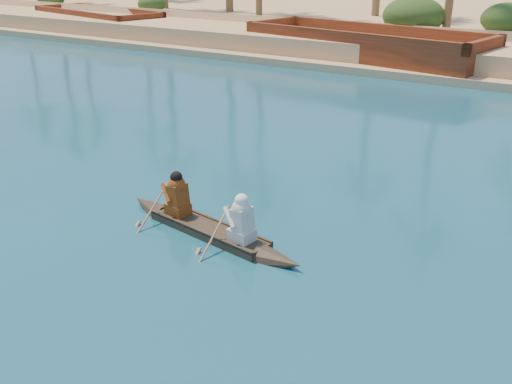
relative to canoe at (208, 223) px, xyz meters
The scene contains 5 objects.
sandy_embankment 42.44m from the canoe, 97.27° to the left, with size 150.00×51.00×1.50m.
shrub_cluster 27.26m from the canoe, 101.37° to the left, with size 100.00×6.00×2.40m, color #1C3C16, non-canonical shape.
canoe is the anchor object (origin of this frame).
barge_left 35.03m from the canoe, 140.65° to the left, with size 12.29×6.26×1.96m.
barge_mid 21.18m from the canoe, 104.24° to the left, with size 13.53×6.42×2.17m.
Camera 1 is at (11.94, -3.61, 5.39)m, focal length 40.00 mm.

